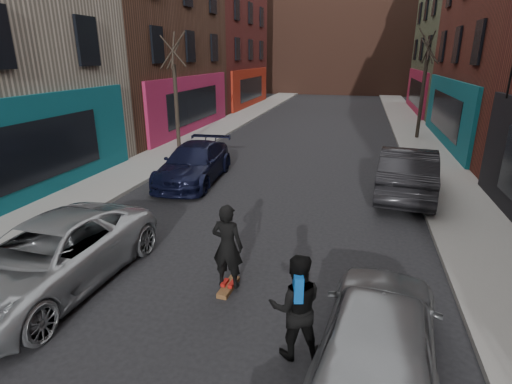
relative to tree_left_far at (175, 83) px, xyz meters
The scene contains 12 objects.
sidewalk_left 12.45m from the tree_left_far, 90.24° to the left, with size 2.50×84.00×0.13m, color gray.
sidewalk_right 17.61m from the tree_left_far, 43.95° to the left, with size 2.50×84.00×0.13m, color gray.
building_far 38.67m from the tree_left_far, 80.73° to the left, with size 40.00×10.00×14.00m, color #47281E.
tree_left_far is the anchor object (origin of this frame).
tree_right_far 13.78m from the tree_left_far, 25.82° to the left, with size 2.00×2.00×6.80m, color black, non-canonical shape.
parked_left_far 13.40m from the tree_left_far, 76.80° to the right, with size 2.41×5.22×1.45m, color #999EA2.
parked_left_end 6.33m from the tree_left_far, 59.15° to the right, with size 2.02×4.97×1.44m, color black.
parked_right_far 16.89m from the tree_left_far, 55.01° to the right, with size 1.74×4.32×1.47m, color gray.
parked_right_end 11.99m from the tree_left_far, 22.92° to the right, with size 1.81×5.19×1.71m, color black.
skateboard 14.05m from the tree_left_far, 60.94° to the right, with size 0.22×0.80×0.10m, color brown.
skateboarder 13.85m from the tree_left_far, 60.94° to the right, with size 0.66×0.43×1.81m, color black.
pedestrian 16.02m from the tree_left_far, 58.43° to the right, with size 1.02×0.89×1.81m.
Camera 1 is at (2.82, -0.88, 4.69)m, focal length 28.00 mm.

